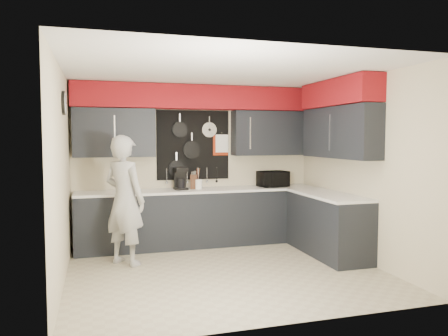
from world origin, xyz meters
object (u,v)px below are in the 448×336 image
object	(u,v)px
coffee_maker	(180,178)
utensil_crock	(198,184)
knife_block	(194,182)
person	(125,200)
microwave	(273,179)

from	to	relation	value
coffee_maker	utensil_crock	bearing A→B (deg)	-9.93
knife_block	person	distance (m)	1.40
knife_block	person	bearing A→B (deg)	-129.51
knife_block	coffee_maker	distance (m)	0.23
microwave	utensil_crock	bearing A→B (deg)	169.87
coffee_maker	person	bearing A→B (deg)	-144.15
utensil_crock	person	distance (m)	1.43
microwave	person	bearing A→B (deg)	-172.73
microwave	knife_block	distance (m)	1.36
utensil_crock	coffee_maker	distance (m)	0.31
utensil_crock	person	bearing A→B (deg)	-148.07
microwave	coffee_maker	distance (m)	1.57
knife_block	utensil_crock	bearing A→B (deg)	-8.58
knife_block	coffee_maker	size ratio (longest dim) A/B	0.66
microwave	utensil_crock	world-z (taller)	microwave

